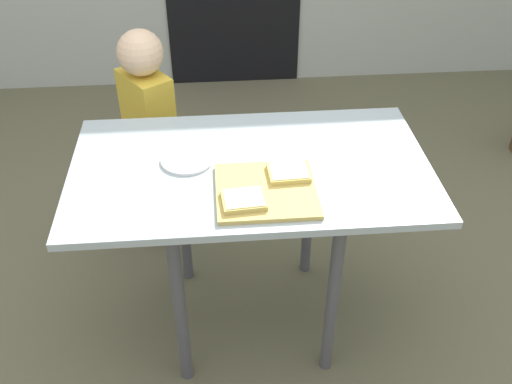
% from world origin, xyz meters
% --- Properties ---
extents(ground_plane, '(16.00, 16.00, 0.00)m').
position_xyz_m(ground_plane, '(0.00, 0.00, 0.00)').
color(ground_plane, '#625D44').
extents(dining_table, '(1.23, 0.71, 0.78)m').
position_xyz_m(dining_table, '(0.00, 0.00, 0.69)').
color(dining_table, '#9EACB1').
rests_on(dining_table, ground).
extents(cutting_board, '(0.32, 0.31, 0.02)m').
position_xyz_m(cutting_board, '(0.04, -0.16, 0.79)').
color(cutting_board, tan).
rests_on(cutting_board, dining_table).
extents(pizza_slice_far_right, '(0.14, 0.12, 0.02)m').
position_xyz_m(pizza_slice_far_right, '(0.12, -0.09, 0.80)').
color(pizza_slice_far_right, tan).
rests_on(pizza_slice_far_right, cutting_board).
extents(pizza_slice_near_left, '(0.14, 0.12, 0.02)m').
position_xyz_m(pizza_slice_near_left, '(-0.04, -0.22, 0.80)').
color(pizza_slice_near_left, tan).
rests_on(pizza_slice_near_left, cutting_board).
extents(plate_white_left, '(0.18, 0.18, 0.01)m').
position_xyz_m(plate_white_left, '(-0.22, 0.04, 0.78)').
color(plate_white_left, white).
rests_on(plate_white_left, dining_table).
extents(child_left, '(0.25, 0.28, 1.05)m').
position_xyz_m(child_left, '(-0.40, 0.58, 0.62)').
color(child_left, '#303C56').
rests_on(child_left, ground).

